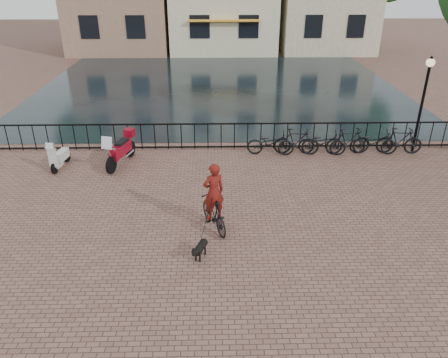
{
  "coord_description": "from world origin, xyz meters",
  "views": [
    {
      "loc": [
        -0.23,
        -7.42,
        6.41
      ],
      "look_at": [
        0.0,
        3.0,
        1.2
      ],
      "focal_mm": 35.0,
      "sensor_mm": 36.0,
      "label": 1
    }
  ],
  "objects_px": {
    "motorcycle": "(120,146)",
    "dog": "(200,249)",
    "lamp_post": "(425,89)",
    "cyclist": "(214,201)",
    "scooter": "(59,152)"
  },
  "relations": [
    {
      "from": "cyclist",
      "to": "dog",
      "type": "height_order",
      "value": "cyclist"
    },
    {
      "from": "lamp_post",
      "to": "motorcycle",
      "type": "distance_m",
      "value": 10.9
    },
    {
      "from": "lamp_post",
      "to": "dog",
      "type": "relative_size",
      "value": 4.63
    },
    {
      "from": "dog",
      "to": "scooter",
      "type": "relative_size",
      "value": 0.59
    },
    {
      "from": "dog",
      "to": "scooter",
      "type": "bearing_deg",
      "value": 155.11
    },
    {
      "from": "cyclist",
      "to": "scooter",
      "type": "bearing_deg",
      "value": -59.67
    },
    {
      "from": "lamp_post",
      "to": "dog",
      "type": "height_order",
      "value": "lamp_post"
    },
    {
      "from": "dog",
      "to": "motorcycle",
      "type": "height_order",
      "value": "motorcycle"
    },
    {
      "from": "lamp_post",
      "to": "motorcycle",
      "type": "xyz_separation_m",
      "value": [
        -10.72,
        -0.96,
        -1.7
      ]
    },
    {
      "from": "scooter",
      "to": "lamp_post",
      "type": "bearing_deg",
      "value": 12.68
    },
    {
      "from": "lamp_post",
      "to": "dog",
      "type": "distance_m",
      "value": 10.34
    },
    {
      "from": "motorcycle",
      "to": "dog",
      "type": "bearing_deg",
      "value": -45.79
    },
    {
      "from": "lamp_post",
      "to": "scooter",
      "type": "distance_m",
      "value": 12.95
    },
    {
      "from": "scooter",
      "to": "dog",
      "type": "bearing_deg",
      "value": -39.25
    },
    {
      "from": "motorcycle",
      "to": "scooter",
      "type": "xyz_separation_m",
      "value": [
        -2.05,
        -0.2,
        -0.11
      ]
    }
  ]
}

